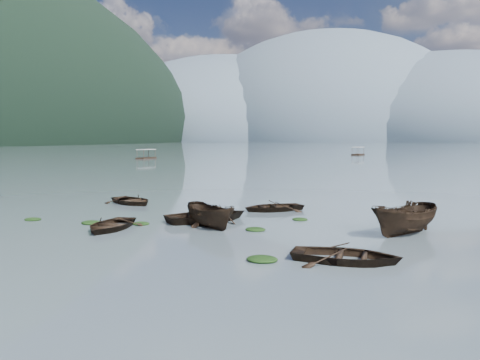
% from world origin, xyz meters
% --- Properties ---
extents(ground_plane, '(2400.00, 2400.00, 0.00)m').
position_xyz_m(ground_plane, '(0.00, 0.00, 0.00)').
color(ground_plane, '#515F66').
extents(haze_mtn_a, '(520.00, 520.00, 280.00)m').
position_xyz_m(haze_mtn_a, '(-260.00, 900.00, 0.00)').
color(haze_mtn_a, '#475666').
rests_on(haze_mtn_a, ground).
extents(haze_mtn_b, '(520.00, 520.00, 340.00)m').
position_xyz_m(haze_mtn_b, '(-60.00, 900.00, 0.00)').
color(haze_mtn_b, '#475666').
rests_on(haze_mtn_b, ground).
extents(haze_mtn_c, '(520.00, 520.00, 260.00)m').
position_xyz_m(haze_mtn_c, '(140.00, 900.00, 0.00)').
color(haze_mtn_c, '#475666').
rests_on(haze_mtn_c, ground).
extents(rowboat_0, '(3.03, 4.09, 0.81)m').
position_xyz_m(rowboat_0, '(-4.89, 4.02, 0.00)').
color(rowboat_0, black).
rests_on(rowboat_0, ground).
extents(rowboat_1, '(5.93, 5.86, 1.01)m').
position_xyz_m(rowboat_1, '(-0.76, 7.65, 0.00)').
color(rowboat_1, black).
rests_on(rowboat_1, ground).
extents(rowboat_2, '(4.01, 3.81, 1.55)m').
position_xyz_m(rowboat_2, '(0.03, 5.80, 0.00)').
color(rowboat_2, black).
rests_on(rowboat_2, ground).
extents(rowboat_3, '(4.28, 5.48, 1.04)m').
position_xyz_m(rowboat_3, '(-0.91, 8.35, 0.00)').
color(rowboat_3, black).
rests_on(rowboat_3, ground).
extents(rowboat_4, '(4.33, 3.22, 0.86)m').
position_xyz_m(rowboat_4, '(7.22, 0.48, 0.00)').
color(rowboat_4, black).
rests_on(rowboat_4, ground).
extents(rowboat_5, '(4.26, 4.82, 1.82)m').
position_xyz_m(rowboat_5, '(9.84, 6.40, 0.00)').
color(rowboat_5, black).
rests_on(rowboat_5, ground).
extents(rowboat_6, '(5.10, 4.73, 0.86)m').
position_xyz_m(rowboat_6, '(-8.35, 12.96, 0.00)').
color(rowboat_6, black).
rests_on(rowboat_6, ground).
extents(rowboat_7, '(4.98, 4.74, 0.84)m').
position_xyz_m(rowboat_7, '(2.12, 12.44, 0.00)').
color(rowboat_7, black).
rests_on(rowboat_7, ground).
extents(weed_clump_0, '(1.14, 0.94, 0.25)m').
position_xyz_m(weed_clump_0, '(-6.68, 5.10, 0.00)').
color(weed_clump_0, black).
rests_on(weed_clump_0, ground).
extents(weed_clump_1, '(0.97, 0.78, 0.21)m').
position_xyz_m(weed_clump_1, '(-3.94, 5.61, 0.00)').
color(weed_clump_1, black).
rests_on(weed_clump_1, ground).
extents(weed_clump_2, '(1.22, 0.98, 0.26)m').
position_xyz_m(weed_clump_2, '(4.10, -0.24, 0.00)').
color(weed_clump_2, black).
rests_on(weed_clump_2, ground).
extents(weed_clump_3, '(0.90, 0.76, 0.20)m').
position_xyz_m(weed_clump_3, '(4.31, 9.24, 0.00)').
color(weed_clump_3, black).
rests_on(weed_clump_3, ground).
extents(weed_clump_4, '(1.14, 0.90, 0.24)m').
position_xyz_m(weed_clump_4, '(6.86, 1.97, 0.00)').
color(weed_clump_4, black).
rests_on(weed_clump_4, ground).
extents(weed_clump_5, '(1.00, 0.81, 0.21)m').
position_xyz_m(weed_clump_5, '(-10.63, 5.28, 0.00)').
color(weed_clump_5, black).
rests_on(weed_clump_5, ground).
extents(weed_clump_6, '(1.05, 0.88, 0.22)m').
position_xyz_m(weed_clump_6, '(2.50, 5.60, 0.00)').
color(weed_clump_6, black).
rests_on(weed_clump_6, ground).
extents(weed_clump_7, '(1.17, 0.93, 0.25)m').
position_xyz_m(weed_clump_7, '(9.48, 10.22, 0.00)').
color(weed_clump_7, black).
rests_on(weed_clump_7, ground).
extents(pontoon_left, '(3.04, 5.87, 2.15)m').
position_xyz_m(pontoon_left, '(-42.33, 84.79, 0.00)').
color(pontoon_left, black).
rests_on(pontoon_left, ground).
extents(pontoon_centre, '(3.91, 6.34, 2.26)m').
position_xyz_m(pontoon_centre, '(6.36, 123.74, 0.00)').
color(pontoon_centre, black).
rests_on(pontoon_centre, ground).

